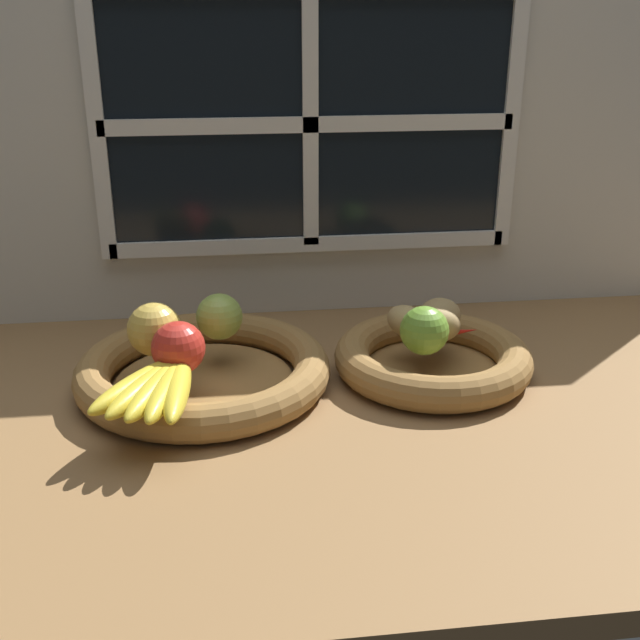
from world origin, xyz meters
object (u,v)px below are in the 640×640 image
object	(u,v)px
fruit_bowl_right	(432,359)
potato_back	(440,315)
apple_green_back	(219,317)
potato_oblong	(407,321)
apple_golden_left	(154,329)
apple_red_front	(178,348)
lime_near	(424,330)
chili_pepper	(445,334)
fruit_bowl_left	(204,371)
banana_bunch_front	(159,386)
potato_large	(434,325)

from	to	relation	value
fruit_bowl_right	potato_back	distance (cm)	6.60
apple_green_back	potato_oblong	xyz separation A→B (cm)	(25.86, -2.31, -1.06)
apple_golden_left	potato_oblong	world-z (taller)	apple_golden_left
apple_red_front	lime_near	xyz separation A→B (cm)	(31.90, 1.96, -0.12)
fruit_bowl_right	lime_near	size ratio (longest dim) A/B	4.20
apple_red_front	potato_oblong	world-z (taller)	apple_red_front
fruit_bowl_right	chili_pepper	xyz separation A→B (cm)	(1.54, 0.08, 3.70)
chili_pepper	apple_red_front	bearing A→B (deg)	179.82
apple_red_front	potato_oblong	size ratio (longest dim) A/B	1.00
potato_oblong	potato_back	bearing A→B (deg)	15.95
fruit_bowl_right	apple_green_back	size ratio (longest dim) A/B	4.25
apple_golden_left	apple_red_front	distance (cm)	6.89
apple_golden_left	apple_green_back	xyz separation A→B (cm)	(8.46, 4.37, -0.35)
fruit_bowl_left	chili_pepper	bearing A→B (deg)	0.13
fruit_bowl_right	banana_bunch_front	world-z (taller)	banana_bunch_front
potato_large	potato_back	xyz separation A→B (cm)	(1.83, 4.03, -0.14)
potato_oblong	fruit_bowl_right	bearing A→B (deg)	-37.87
fruit_bowl_right	apple_green_back	distance (cm)	30.13
apple_golden_left	chili_pepper	world-z (taller)	apple_golden_left
potato_large	chili_pepper	bearing A→B (deg)	2.86
apple_green_back	potato_oblong	bearing A→B (deg)	-5.11
apple_red_front	chili_pepper	world-z (taller)	apple_red_front
apple_green_back	fruit_bowl_left	bearing A→B (deg)	-116.24
banana_bunch_front	potato_back	bearing A→B (deg)	22.65
potato_oblong	chili_pepper	size ratio (longest dim) A/B	0.67
potato_back	chili_pepper	bearing A→B (deg)	-94.24
lime_near	chili_pepper	world-z (taller)	lime_near
apple_green_back	potato_large	size ratio (longest dim) A/B	0.90
lime_near	apple_green_back	bearing A→B (deg)	162.55
potato_oblong	chili_pepper	distance (cm)	5.54
lime_near	banana_bunch_front	bearing A→B (deg)	-166.17
banana_bunch_front	potato_back	xyz separation A→B (cm)	(38.23, 15.95, 0.83)
apple_golden_left	potato_large	bearing A→B (deg)	-0.77
lime_near	apple_golden_left	bearing A→B (deg)	173.44
apple_red_front	banana_bunch_front	distance (cm)	7.03
apple_golden_left	potato_large	distance (cm)	37.64
fruit_bowl_right	chili_pepper	distance (cm)	4.00
apple_red_front	apple_green_back	size ratio (longest dim) A/B	1.05
apple_golden_left	potato_back	size ratio (longest dim) A/B	1.05
fruit_bowl_right	potato_oblong	world-z (taller)	potato_oblong
apple_green_back	lime_near	bearing A→B (deg)	-17.45
fruit_bowl_left	apple_green_back	bearing A→B (deg)	63.76
potato_large	lime_near	size ratio (longest dim) A/B	1.10
apple_green_back	lime_near	distance (cm)	28.08
apple_golden_left	banana_bunch_front	distance (cm)	12.67
fruit_bowl_right	lime_near	xyz separation A→B (cm)	(-2.36, -3.55, 5.86)
potato_large	potato_back	distance (cm)	4.42
banana_bunch_front	chili_pepper	distance (cm)	39.79
apple_red_front	potato_back	distance (cm)	37.34
fruit_bowl_left	apple_golden_left	size ratio (longest dim) A/B	4.79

